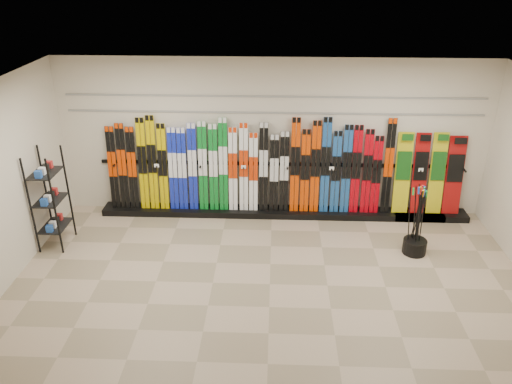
{
  "coord_description": "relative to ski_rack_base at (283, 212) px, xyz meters",
  "views": [
    {
      "loc": [
        0.05,
        -6.35,
        4.61
      ],
      "look_at": [
        -0.26,
        1.0,
        1.1
      ],
      "focal_mm": 35.0,
      "sensor_mm": 36.0,
      "label": 1
    }
  ],
  "objects": [
    {
      "name": "slatwall_rail_1",
      "position": [
        -0.22,
        0.2,
        2.24
      ],
      "size": [
        7.6,
        0.02,
        0.03
      ],
      "primitive_type": "cube",
      "color": "gray",
      "rests_on": "back_wall"
    },
    {
      "name": "back_wall",
      "position": [
        -0.22,
        0.22,
        1.44
      ],
      "size": [
        8.0,
        0.0,
        8.0
      ],
      "primitive_type": "plane",
      "rotation": [
        1.57,
        0.0,
        0.0
      ],
      "color": "beige",
      "rests_on": "floor"
    },
    {
      "name": "ski_rack_base",
      "position": [
        0.0,
        0.0,
        0.0
      ],
      "size": [
        8.0,
        0.4,
        0.12
      ],
      "primitive_type": "cube",
      "color": "black",
      "rests_on": "floor"
    },
    {
      "name": "skis",
      "position": [
        -0.68,
        0.03,
        0.9
      ],
      "size": [
        5.38,
        0.19,
        1.84
      ],
      "color": "black",
      "rests_on": "ski_rack_base"
    },
    {
      "name": "floor",
      "position": [
        -0.22,
        -2.28,
        -0.06
      ],
      "size": [
        8.0,
        8.0,
        0.0
      ],
      "primitive_type": "plane",
      "color": "#87765D",
      "rests_on": "ground"
    },
    {
      "name": "snowboards",
      "position": [
        2.71,
        0.08,
        0.83
      ],
      "size": [
        1.27,
        0.24,
        1.56
      ],
      "color": "gold",
      "rests_on": "ski_rack_base"
    },
    {
      "name": "ski_poles",
      "position": [
        2.21,
        -1.22,
        0.55
      ],
      "size": [
        0.29,
        0.35,
        1.18
      ],
      "color": "black",
      "rests_on": "pole_bin"
    },
    {
      "name": "slatwall_rail_0",
      "position": [
        -0.22,
        0.2,
        1.94
      ],
      "size": [
        7.6,
        0.02,
        0.03
      ],
      "primitive_type": "cube",
      "color": "gray",
      "rests_on": "back_wall"
    },
    {
      "name": "pole_bin",
      "position": [
        2.22,
        -1.27,
        0.07
      ],
      "size": [
        0.4,
        0.4,
        0.25
      ],
      "primitive_type": "cylinder",
      "color": "black",
      "rests_on": "floor"
    },
    {
      "name": "accessory_rack",
      "position": [
        -3.97,
        -1.22,
        0.8
      ],
      "size": [
        0.4,
        0.6,
        1.73
      ],
      "primitive_type": "cube",
      "color": "black",
      "rests_on": "floor"
    },
    {
      "name": "ceiling",
      "position": [
        -0.22,
        -2.28,
        2.94
      ],
      "size": [
        8.0,
        8.0,
        0.0
      ],
      "primitive_type": "plane",
      "rotation": [
        3.14,
        0.0,
        0.0
      ],
      "color": "silver",
      "rests_on": "back_wall"
    }
  ]
}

